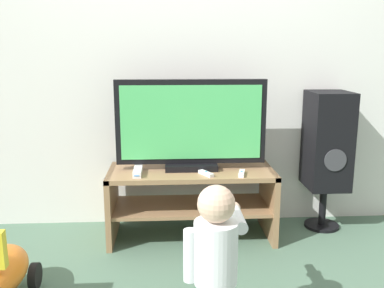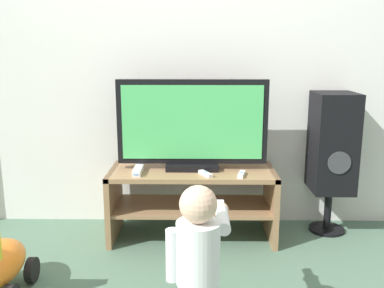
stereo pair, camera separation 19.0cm
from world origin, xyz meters
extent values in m
plane|color=#4C6B56|center=(0.00, 0.00, 0.00)|extent=(16.00, 16.00, 0.00)
cube|color=silver|center=(0.00, 0.54, 1.30)|extent=(10.00, 0.06, 2.60)
cube|color=#93704C|center=(0.00, 0.23, 0.46)|extent=(1.10, 0.46, 0.03)
cube|color=#93704C|center=(0.00, 0.23, 0.21)|extent=(1.06, 0.42, 0.02)
cube|color=#93704C|center=(-0.53, 0.23, 0.24)|extent=(0.04, 0.46, 0.47)
cube|color=#93704C|center=(0.53, 0.23, 0.24)|extent=(0.04, 0.46, 0.47)
cube|color=black|center=(0.00, 0.25, 0.49)|extent=(0.34, 0.20, 0.04)
cube|color=black|center=(0.00, 0.25, 0.79)|extent=(0.99, 0.05, 0.55)
cube|color=#4CBF66|center=(0.00, 0.23, 0.79)|extent=(0.92, 0.01, 0.48)
cube|color=white|center=(-0.35, 0.14, 0.49)|extent=(0.05, 0.20, 0.04)
cube|color=#3F8CE5|center=(-0.35, 0.04, 0.49)|extent=(0.03, 0.00, 0.01)
cube|color=white|center=(0.31, 0.08, 0.49)|extent=(0.06, 0.13, 0.02)
cylinder|color=#337FD8|center=(0.31, 0.08, 0.50)|extent=(0.01, 0.01, 0.00)
cube|color=white|center=(0.09, 0.09, 0.49)|extent=(0.09, 0.13, 0.02)
cylinder|color=#337FD8|center=(0.09, 0.09, 0.50)|extent=(0.01, 0.01, 0.00)
cylinder|color=white|center=(0.04, -0.88, 0.43)|extent=(0.18, 0.18, 0.27)
sphere|color=beige|center=(0.04, -0.88, 0.65)|extent=(0.16, 0.16, 0.16)
cylinder|color=white|center=(-0.07, -0.88, 0.42)|extent=(0.06, 0.06, 0.23)
cylinder|color=white|center=(0.15, -0.77, 0.53)|extent=(0.06, 0.23, 0.06)
sphere|color=beige|center=(0.15, -0.65, 0.53)|extent=(0.07, 0.07, 0.07)
cube|color=white|center=(0.15, -0.61, 0.53)|extent=(0.03, 0.13, 0.02)
cylinder|color=black|center=(0.95, 0.33, 0.01)|extent=(0.24, 0.24, 0.02)
cylinder|color=black|center=(0.95, 0.33, 0.15)|extent=(0.05, 0.05, 0.30)
cube|color=black|center=(0.95, 0.33, 0.64)|extent=(0.27, 0.32, 0.67)
cylinder|color=#38383D|center=(0.95, 0.17, 0.54)|extent=(0.15, 0.01, 0.15)
cylinder|color=black|center=(-0.87, -0.38, 0.07)|extent=(0.04, 0.14, 0.14)
camera|label=1|loc=(-0.15, -2.51, 1.26)|focal=40.00mm
camera|label=2|loc=(0.04, -2.51, 1.26)|focal=40.00mm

